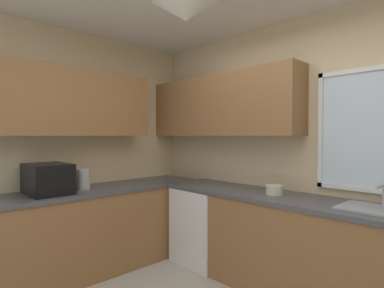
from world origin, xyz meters
The scene contains 8 objects.
room_shell centered at (-0.39, 0.48, 1.77)m, with size 4.22×3.39×2.68m.
counter_run_left centered at (-1.74, 0.00, 0.45)m, with size 0.65×3.00×0.89m.
counter_run_back centered at (0.21, 1.33, 0.45)m, with size 3.31×0.65×0.89m.
dishwasher centered at (-1.08, 1.30, 0.42)m, with size 0.60×0.60×0.85m, color white.
microwave centered at (-1.74, -0.22, 1.04)m, with size 0.48×0.36×0.29m, color black.
kettle centered at (-1.72, 0.13, 1.00)m, with size 0.14×0.14×0.22m, color #B7B7BC.
sink_assembly centered at (0.67, 1.33, 0.90)m, with size 0.53×0.40×0.19m.
bowl centered at (-0.20, 1.33, 0.94)m, with size 0.16×0.16×0.09m, color beige.
Camera 1 is at (1.36, -1.25, 1.45)m, focal length 28.76 mm.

